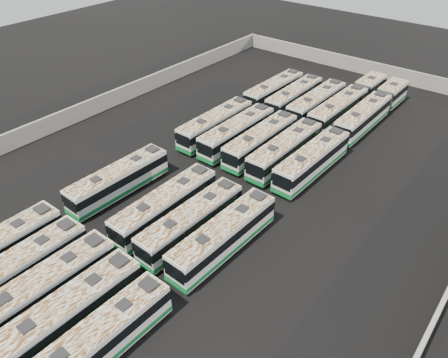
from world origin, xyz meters
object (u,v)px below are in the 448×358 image
at_px(bus_back_left, 294,97).
at_px(bus_back_far_right, 373,109).
at_px(bus_midback_far_right, 312,160).
at_px(bus_front_far_right, 97,342).
at_px(bus_midfront_right, 191,222).
at_px(bus_front_right, 66,315).
at_px(bus_front_center, 42,290).
at_px(bus_back_center, 316,103).
at_px(bus_midfront_far_left, 119,180).
at_px(bus_back_right, 349,102).
at_px(bus_midback_center, 261,141).
at_px(bus_midback_right, 285,150).
at_px(bus_midfront_center, 165,206).
at_px(bus_front_left, 17,271).
at_px(bus_back_far_left, 274,91).
at_px(bus_midfront_far_right, 223,236).
at_px(bus_midback_left, 237,132).
at_px(bus_midback_far_left, 215,124).

height_order(bus_back_left, bus_back_far_right, bus_back_far_right).
relative_size(bus_midback_far_right, bus_back_left, 1.04).
relative_size(bus_front_far_right, bus_midfront_right, 0.99).
distance_m(bus_front_right, bus_back_left, 39.96).
relative_size(bus_front_center, bus_back_center, 1.01).
xyz_separation_m(bus_midfront_far_left, bus_back_right, (9.56, 29.97, 0.06)).
xyz_separation_m(bus_front_far_right, bus_midback_center, (-6.31, 27.08, 0.05)).
bearing_deg(bus_front_right, bus_midfront_far_left, 128.61).
relative_size(bus_midfront_far_left, bus_back_center, 0.97).
xyz_separation_m(bus_midback_center, bus_midback_right, (3.14, -0.04, 0.01)).
bearing_deg(bus_midfront_right, bus_midfront_center, 179.32).
distance_m(bus_front_left, bus_midfront_far_left, 12.78).
xyz_separation_m(bus_midfront_center, bus_back_far_left, (-6.38, 27.07, -0.04)).
bearing_deg(bus_midback_center, bus_back_left, 104.56).
height_order(bus_midfront_far_right, bus_midback_left, bus_midback_left).
relative_size(bus_front_right, bus_midback_center, 1.01).
bearing_deg(bus_back_center, bus_midback_far_left, -116.64).
relative_size(bus_midback_far_right, bus_back_right, 0.65).
relative_size(bus_front_far_right, bus_midback_center, 0.97).
distance_m(bus_front_far_right, bus_midfront_center, 13.89).
height_order(bus_midfront_center, bus_back_right, bus_back_right).
bearing_deg(bus_front_left, bus_back_far_left, 94.23).
xyz_separation_m(bus_front_right, bus_midback_far_left, (-9.46, 26.99, -0.01)).
height_order(bus_back_left, bus_back_right, bus_back_right).
height_order(bus_back_center, bus_back_far_right, bus_back_center).
xyz_separation_m(bus_midfront_far_left, bus_midback_center, (6.39, 14.64, 0.05)).
distance_m(bus_midback_far_right, bus_back_center, 13.91).
bearing_deg(bus_front_right, bus_back_far_left, 104.83).
bearing_deg(bus_front_far_right, bus_midback_far_left, 116.36).
distance_m(bus_midfront_far_right, bus_back_far_right, 29.80).
bearing_deg(bus_front_center, bus_midfront_center, 91.28).
relative_size(bus_front_far_right, bus_back_far_left, 0.99).
bearing_deg(bus_midfront_far_right, bus_midfront_center, -177.17).
relative_size(bus_front_center, bus_midfront_center, 1.01).
relative_size(bus_midback_left, bus_midback_right, 1.00).
bearing_deg(bus_back_center, bus_back_left, -179.13).
xyz_separation_m(bus_front_center, bus_back_left, (-3.24, 39.23, -0.05)).
xyz_separation_m(bus_front_right, bus_back_far_right, (3.29, 42.35, -0.02)).
distance_m(bus_front_right, bus_midback_far_right, 27.28).
xyz_separation_m(bus_midfront_far_right, bus_back_center, (-6.35, 26.92, 0.01)).
xyz_separation_m(bus_midfront_far_right, bus_back_right, (-3.25, 29.89, 0.02)).
xyz_separation_m(bus_midback_right, bus_back_left, (-6.34, 12.39, -0.06)).
distance_m(bus_front_center, bus_midback_left, 26.97).
height_order(bus_midfront_far_left, bus_midfront_far_right, bus_midfront_far_right).
xyz_separation_m(bus_front_right, bus_midfront_far_left, (-9.51, 12.47, -0.06)).
xyz_separation_m(bus_midback_far_right, bus_back_far_left, (-12.77, 12.38, -0.05)).
xyz_separation_m(bus_midback_far_left, bus_back_right, (9.51, 15.45, 0.01)).
bearing_deg(bus_back_far_left, bus_midfront_far_right, -63.42).
bearing_deg(bus_midback_center, bus_midfront_far_right, -66.24).
bearing_deg(bus_midback_far_right, bus_midback_center, -178.93).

